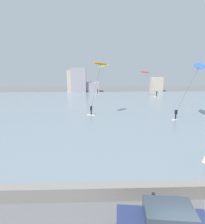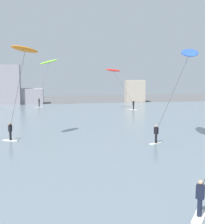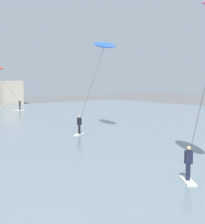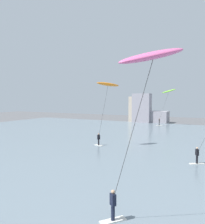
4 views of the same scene
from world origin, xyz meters
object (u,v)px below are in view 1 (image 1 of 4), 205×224
bollard_post (153,201)px  kitesurfer_red (146,75)px  kitesurfer_lime (103,68)px  kitesurfer_orange (100,69)px  kitesurfer_blue (198,69)px  parked_car_navy (164,224)px

bollard_post → kitesurfer_red: (10.29, 42.98, 5.24)m
kitesurfer_lime → kitesurfer_orange: (-1.64, -28.07, -0.08)m
kitesurfer_blue → kitesurfer_red: bearing=93.0°
bollard_post → kitesurfer_orange: bearing=96.4°
kitesurfer_red → kitesurfer_orange: 24.94m
kitesurfer_red → kitesurfer_blue: bearing=-87.0°
kitesurfer_lime → kitesurfer_blue: kitesurfer_lime is taller
kitesurfer_red → kitesurfer_blue: kitesurfer_blue is taller
kitesurfer_red → bollard_post: bearing=-103.5°
kitesurfer_red → kitesurfer_lime: kitesurfer_lime is taller
kitesurfer_orange → kitesurfer_red: bearing=59.2°
kitesurfer_red → kitesurfer_orange: size_ratio=0.80×
parked_car_navy → kitesurfer_red: 46.45m
parked_car_navy → bollard_post: (0.09, 2.03, -0.38)m
kitesurfer_red → kitesurfer_blue: (1.24, -23.95, 1.71)m
parked_car_navy → kitesurfer_lime: 52.13m
kitesurfer_lime → parked_car_navy: bearing=-89.2°
parked_car_navy → kitesurfer_blue: (11.63, 21.06, 6.57)m
parked_car_navy → kitesurfer_orange: (-2.34, 23.64, 6.56)m
kitesurfer_red → kitesurfer_lime: 13.06m
kitesurfer_orange → kitesurfer_lime: bearing=86.6°
parked_car_navy → kitesurfer_red: bearing=77.0°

